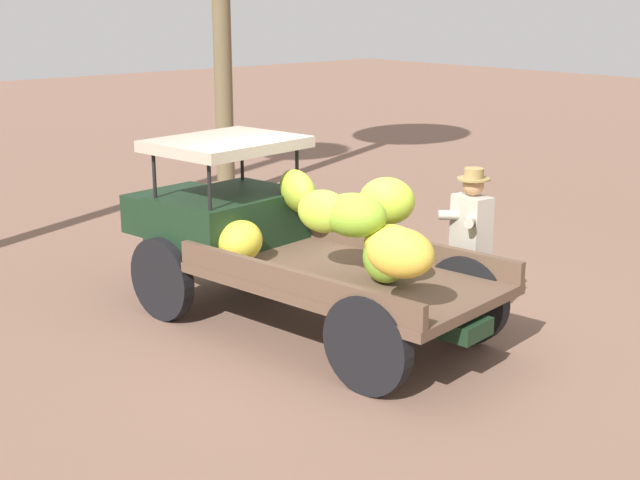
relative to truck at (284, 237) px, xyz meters
The scene contains 3 objects.
ground_plane 1.10m from the truck, 142.52° to the right, with size 60.00×60.00×0.00m, color #7D5B4A.
truck is the anchor object (origin of this frame).
farmer 1.93m from the truck, 133.75° to the right, with size 0.52×0.48×1.69m.
Camera 1 is at (-6.44, 5.92, 3.36)m, focal length 49.38 mm.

